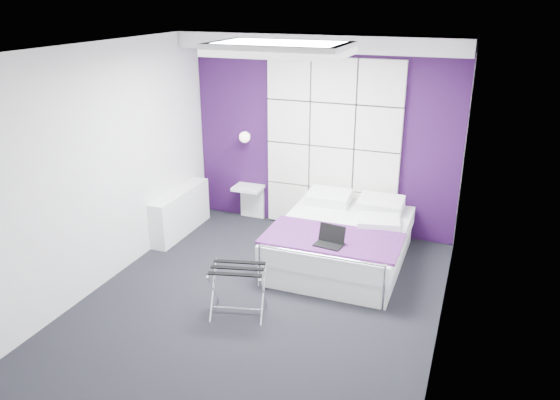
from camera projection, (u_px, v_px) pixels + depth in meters
name	position (u px, v px, depth m)	size (l,w,h in m)	color
floor	(260.00, 303.00, 5.73)	(4.40, 4.40, 0.00)	black
ceiling	(256.00, 48.00, 4.81)	(4.40, 4.40, 0.00)	white
wall_back	(323.00, 135.00, 7.19)	(3.60, 3.60, 0.00)	silver
wall_left	(104.00, 167.00, 5.86)	(4.40, 4.40, 0.00)	silver
wall_right	(451.00, 211.00, 4.67)	(4.40, 4.40, 0.00)	silver
accent_wall	(322.00, 135.00, 7.18)	(3.58, 0.02, 2.58)	#2C0D3B
soffit	(320.00, 42.00, 6.55)	(3.58, 0.50, 0.20)	white
headboard	(332.00, 147.00, 7.14)	(1.80, 0.08, 2.30)	silver
skylight	(280.00, 48.00, 5.35)	(1.36, 0.86, 0.12)	white
wall_lamp	(246.00, 136.00, 7.45)	(0.15, 0.15, 0.15)	white
radiator	(181.00, 212.00, 7.32)	(0.22, 1.20, 0.60)	white
bed	(342.00, 241.00, 6.52)	(1.52, 1.83, 0.65)	white
nightstand	(248.00, 188.00, 7.66)	(0.40, 0.31, 0.04)	white
luggage_rack	(238.00, 291.00, 5.46)	(0.53, 0.39, 0.52)	silver
laptop	(330.00, 240.00, 5.87)	(0.30, 0.21, 0.22)	black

